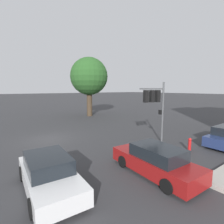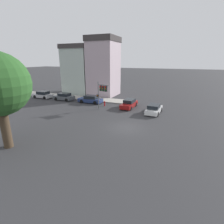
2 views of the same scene
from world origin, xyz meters
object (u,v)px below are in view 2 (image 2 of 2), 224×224
object	(u,v)px
crossing_car_1	(154,109)
fire_hydrant	(105,103)
crossing_car_0	(129,104)
parked_car_1	(64,97)
parked_car_2	(43,95)
parked_car_0	(91,99)
traffic_signal	(102,90)

from	to	relation	value
crossing_car_1	fire_hydrant	xyz separation A→B (m)	(1.08, 9.07, -0.19)
crossing_car_0	parked_car_1	bearing A→B (deg)	-89.23
crossing_car_0	parked_car_2	bearing A→B (deg)	-88.73
crossing_car_1	parked_car_0	distance (m)	12.80
crossing_car_1	parked_car_2	xyz separation A→B (m)	(2.20, 24.55, 0.03)
parked_car_2	parked_car_0	bearing A→B (deg)	-179.64
parked_car_1	traffic_signal	bearing A→B (deg)	162.07
parked_car_0	parked_car_1	distance (m)	6.28
traffic_signal	parked_car_0	bearing A→B (deg)	-119.34
crossing_car_1	traffic_signal	bearing A→B (deg)	103.32
parked_car_0	traffic_signal	bearing A→B (deg)	139.23
crossing_car_1	fire_hydrant	world-z (taller)	crossing_car_1
crossing_car_0	crossing_car_1	xyz separation A→B (m)	(-1.82, -4.63, -0.01)
fire_hydrant	crossing_car_0	bearing A→B (deg)	-80.58
traffic_signal	parked_car_2	world-z (taller)	traffic_signal
crossing_car_1	parked_car_0	bearing A→B (deg)	83.40
parked_car_1	parked_car_0	bearing A→B (deg)	-178.66
parked_car_2	traffic_signal	bearing A→B (deg)	167.54
parked_car_0	parked_car_2	xyz separation A→B (m)	(-0.01, 11.94, 0.01)
parked_car_2	fire_hydrant	size ratio (longest dim) A/B	4.80
traffic_signal	crossing_car_0	distance (m)	5.63
crossing_car_0	traffic_signal	bearing A→B (deg)	-46.25
parked_car_1	parked_car_2	size ratio (longest dim) A/B	0.98
traffic_signal	crossing_car_0	bearing A→B (deg)	142.98
fire_hydrant	crossing_car_1	bearing A→B (deg)	-96.79
traffic_signal	parked_car_1	xyz separation A→B (m)	(3.68, 10.52, -2.63)
crossing_car_0	parked_car_2	distance (m)	19.92
parked_car_2	fire_hydrant	world-z (taller)	parked_car_2
crossing_car_0	parked_car_1	size ratio (longest dim) A/B	1.10
traffic_signal	fire_hydrant	size ratio (longest dim) A/B	5.14
crossing_car_1	parked_car_1	world-z (taller)	parked_car_1
crossing_car_1	parked_car_0	size ratio (longest dim) A/B	0.98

